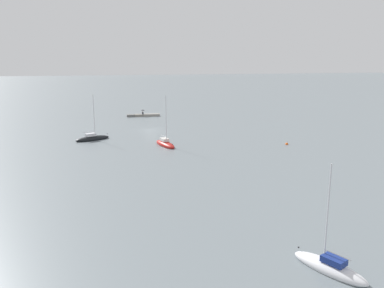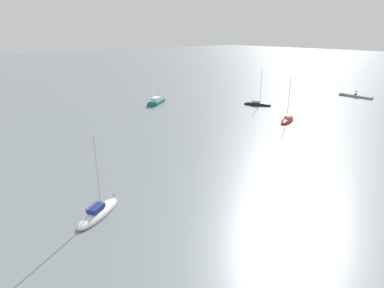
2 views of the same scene
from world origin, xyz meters
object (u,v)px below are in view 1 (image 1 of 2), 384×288
Objects in this scene: sailboat_white_near at (330,267)px; mooring_buoy_near at (287,144)px; sailboat_red_mid at (165,144)px; person_seated_dark_left at (143,113)px; umbrella_open_black at (143,110)px; sailboat_black_far at (92,138)px.

sailboat_white_near reaches higher than mooring_buoy_near.
sailboat_red_mid is at bearing 70.52° from sailboat_white_near.
person_seated_dark_left is 0.58× the size of umbrella_open_black.
sailboat_black_far is (12.21, 29.67, -1.38)m from umbrella_open_black.
sailboat_white_near is at bearing 99.17° from person_seated_dark_left.
sailboat_white_near is 58.23m from sailboat_black_far.
sailboat_red_mid reaches higher than umbrella_open_black.
sailboat_red_mid is (-1.39, 37.41, -1.38)m from umbrella_open_black.
umbrella_open_black is 0.13× the size of sailboat_black_far.
sailboat_white_near reaches higher than person_seated_dark_left.
sailboat_white_near is (-8.42, 84.12, -1.40)m from umbrella_open_black.
sailboat_white_near is at bearing -4.76° from sailboat_black_far.
sailboat_white_near is (-8.43, 84.07, -0.55)m from person_seated_dark_left.
umbrella_open_black is at bearing 67.68° from sailboat_white_near.
person_seated_dark_left is at bearing 67.68° from sailboat_white_near.
sailboat_red_mid is 1.04× the size of sailboat_black_far.
person_seated_dark_left is at bearing -105.35° from sailboat_red_mid.
sailboat_black_far is 38.04m from mooring_buoy_near.
sailboat_white_near is 45.93m from mooring_buoy_near.
sailboat_white_near is at bearing 81.07° from sailboat_red_mid.
sailboat_red_mid is (-1.40, 37.37, -0.53)m from person_seated_dark_left.
umbrella_open_black is at bearing 132.13° from sailboat_black_far.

